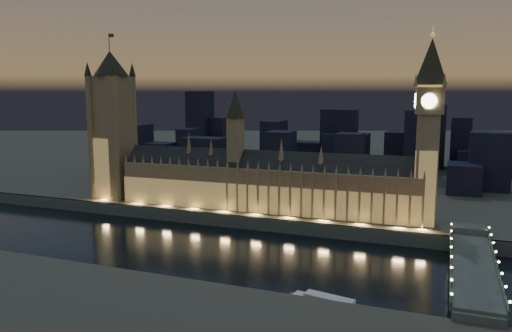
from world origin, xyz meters
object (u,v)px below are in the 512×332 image
(victoria_tower, at_px, (112,118))
(palace_of_westminster, at_px, (262,182))
(westminster_bridge, at_px, (472,269))
(elizabeth_tower, at_px, (429,116))
(river_boat, at_px, (329,303))

(victoria_tower, bearing_deg, palace_of_westminster, -0.09)
(palace_of_westminster, xyz_separation_m, westminster_bridge, (125.43, -65.18, -20.39))
(elizabeth_tower, height_order, river_boat, elizabeth_tower)
(palace_of_westminster, relative_size, elizabeth_tower, 1.78)
(westminster_bridge, bearing_deg, river_boat, -137.31)
(victoria_tower, height_order, river_boat, victoria_tower)
(victoria_tower, relative_size, elizabeth_tower, 1.04)
(westminster_bridge, relative_size, river_boat, 2.88)
(palace_of_westminster, height_order, westminster_bridge, palace_of_westminster)
(elizabeth_tower, xyz_separation_m, river_boat, (-29.84, -115.26, -69.74))
(palace_of_westminster, height_order, victoria_tower, victoria_tower)
(elizabeth_tower, relative_size, river_boat, 2.89)
(palace_of_westminster, xyz_separation_m, river_boat, (71.35, -115.07, -24.81))
(victoria_tower, distance_m, river_boat, 230.02)
(victoria_tower, xyz_separation_m, elizabeth_tower, (218.00, 0.00, 4.75))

